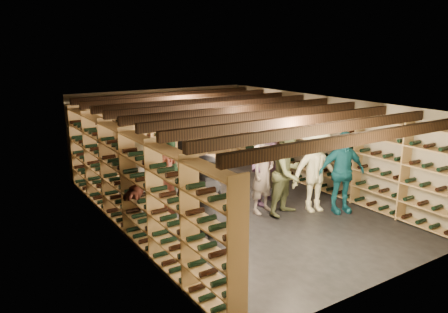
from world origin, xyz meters
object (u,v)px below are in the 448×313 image
object	(u,v)px
person_0	(206,196)
person_11	(267,165)
person_8	(275,158)
person_10	(171,170)
person_3	(317,170)
person_9	(146,181)
person_1	(187,181)
person_5	(164,191)
crate_stack_left	(215,167)
person_12	(275,150)
person_2	(288,173)
crate_loose	(188,176)
person_4	(342,172)
person_7	(263,171)
crate_stack_right	(168,172)

from	to	relation	value
person_0	person_11	distance (m)	2.31
person_8	person_10	size ratio (longest dim) A/B	1.12
person_3	person_9	xyz separation A→B (m)	(-3.41, 1.48, -0.05)
person_1	person_5	distance (m)	0.86
crate_stack_left	person_8	bearing A→B (deg)	-61.83
person_9	person_12	bearing A→B (deg)	-2.22
person_8	person_10	world-z (taller)	person_8
crate_stack_left	person_0	bearing A→B (deg)	-124.19
person_8	person_12	size ratio (longest dim) A/B	1.02
person_2	person_9	xyz separation A→B (m)	(-2.77, 1.28, -0.04)
crate_loose	person_4	bearing A→B (deg)	-67.60
person_8	person_9	xyz separation A→B (m)	(-3.65, -0.25, 0.07)
person_5	person_9	bearing A→B (deg)	88.09
person_5	person_12	world-z (taller)	person_5
person_7	person_9	size ratio (longest dim) A/B	1.06
crate_loose	person_3	world-z (taller)	person_3
person_0	person_9	bearing A→B (deg)	115.60
person_4	person_11	world-z (taller)	person_11
person_9	person_3	bearing A→B (deg)	-38.58
person_2	person_3	size ratio (longest dim) A/B	0.99
person_0	person_1	world-z (taller)	person_1
crate_stack_right	person_7	world-z (taller)	person_7
person_0	person_9	distance (m)	1.46
person_5	crate_stack_left	bearing A→B (deg)	43.80
person_8	person_11	distance (m)	1.09
person_11	crate_stack_right	bearing A→B (deg)	90.75
person_8	person_12	xyz separation A→B (m)	(0.59, 0.72, -0.02)
person_3	person_1	bearing A→B (deg)	172.17
person_2	person_3	world-z (taller)	person_3
person_7	person_4	bearing A→B (deg)	-45.67
person_10	crate_stack_left	bearing A→B (deg)	15.08
crate_stack_right	person_9	size ratio (longest dim) A/B	0.31
crate_loose	person_9	xyz separation A→B (m)	(-2.18, -2.23, 0.82)
person_3	person_10	size ratio (longest dim) A/B	1.28
crate_loose	person_1	distance (m)	3.16
person_7	person_11	bearing A→B (deg)	30.84
person_7	person_8	bearing A→B (deg)	28.32
person_8	crate_loose	bearing A→B (deg)	150.37
crate_stack_right	person_7	distance (m)	3.38
person_4	person_8	size ratio (longest dim) A/B	1.11
crate_stack_right	person_1	size ratio (longest dim) A/B	0.32
crate_stack_left	person_9	bearing A→B (deg)	-146.81
person_1	person_12	xyz separation A→B (m)	(3.52, 1.42, -0.07)
person_5	crate_loose	bearing A→B (deg)	54.62
person_2	person_9	bearing A→B (deg)	140.57
person_12	person_10	bearing A→B (deg)	157.14
person_12	crate_stack_right	bearing A→B (deg)	129.96
crate_stack_left	person_5	distance (m)	3.97
person_2	person_12	distance (m)	2.69
crate_stack_left	person_12	world-z (taller)	person_12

